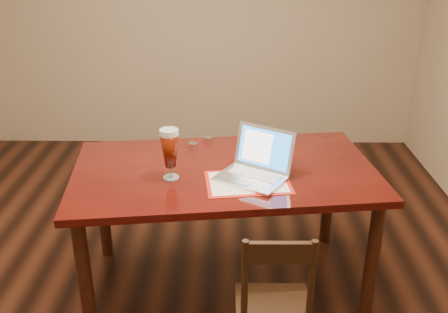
{
  "coord_description": "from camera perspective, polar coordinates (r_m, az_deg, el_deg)",
  "views": [
    {
      "loc": [
        0.35,
        -2.57,
        2.09
      ],
      "look_at": [
        0.31,
        0.09,
        0.9
      ],
      "focal_mm": 40.0,
      "sensor_mm": 36.0,
      "label": 1
    }
  ],
  "objects": [
    {
      "name": "dining_chair",
      "position": [
        2.57,
        5.7,
        -16.85
      ],
      "size": [
        0.38,
        0.36,
        0.88
      ],
      "rotation": [
        0.0,
        0.0,
        0.01
      ],
      "color": "black",
      "rests_on": "ground"
    },
    {
      "name": "ground",
      "position": [
        3.33,
        -5.56,
        -14.91
      ],
      "size": [
        5.0,
        5.0,
        0.0
      ],
      "primitive_type": "plane",
      "color": "black",
      "rests_on": "ground"
    },
    {
      "name": "room_shell",
      "position": [
        2.61,
        -7.16,
        16.67
      ],
      "size": [
        4.51,
        5.01,
        2.71
      ],
      "color": "tan",
      "rests_on": "ground"
    },
    {
      "name": "dining_table",
      "position": [
        2.97,
        0.01,
        -2.97
      ],
      "size": [
        1.88,
        1.2,
        1.13
      ],
      "rotation": [
        0.0,
        0.0,
        0.12
      ],
      "color": "#480C09",
      "rests_on": "ground"
    }
  ]
}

